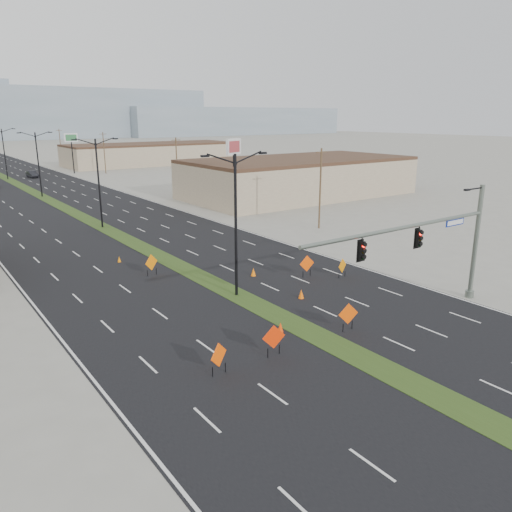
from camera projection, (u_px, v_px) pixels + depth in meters
ground at (362, 359)px, 26.44m from camera, size 600.00×600.00×0.00m
road_surface at (4, 177)px, 104.52m from camera, size 25.00×400.00×0.02m
median_strip at (4, 177)px, 104.52m from camera, size 2.00×400.00×0.04m
building_se_near at (299, 179)px, 79.98m from camera, size 36.00×18.00×5.50m
building_se_far at (152, 155)px, 133.05m from camera, size 44.00×16.00×5.00m
mesa_center at (11, 113)px, 279.43m from camera, size 220.00×50.00×28.00m
mesa_east at (231, 121)px, 351.80m from camera, size 160.00×50.00×18.00m
signal_mast at (436, 241)px, 31.52m from camera, size 16.30×0.60×8.00m
streetlight_0 at (236, 221)px, 34.34m from camera, size 5.15×0.24×10.02m
streetlight_1 at (99, 180)px, 56.21m from camera, size 5.15×0.24×10.02m
streetlight_2 at (38, 162)px, 78.07m from camera, size 5.15×0.24×10.02m
streetlight_3 at (4, 152)px, 99.93m from camera, size 5.15×0.24×10.02m
utility_pole_0 at (320, 188)px, 55.95m from camera, size 1.60×0.20×9.00m
utility_pole_1 at (177, 164)px, 83.28m from camera, size 1.60×0.20×9.00m
utility_pole_2 at (104, 152)px, 110.61m from camera, size 1.60×0.20×9.00m
utility_pole_3 at (60, 145)px, 137.94m from camera, size 1.60×0.20×9.00m
car_mid at (32, 174)px, 104.12m from camera, size 1.79×4.28×1.38m
construction_sign_0 at (219, 356)px, 24.55m from camera, size 1.20×0.55×1.72m
construction_sign_1 at (274, 338)px, 26.47m from camera, size 1.32×0.32×1.78m
construction_sign_2 at (151, 263)px, 39.96m from camera, size 1.25×0.54×1.78m
construction_sign_3 at (348, 315)px, 29.63m from camera, size 1.27×0.39×1.74m
construction_sign_4 at (342, 266)px, 39.56m from camera, size 1.13×0.36×1.55m
construction_sign_5 at (307, 264)px, 39.68m from camera, size 1.32×0.24×1.77m
cone_0 at (280, 327)px, 29.59m from camera, size 0.40×0.40×0.64m
cone_1 at (301, 294)px, 35.09m from camera, size 0.49×0.49×0.66m
cone_2 at (253, 272)px, 40.02m from camera, size 0.49×0.49×0.68m
cone_3 at (119, 259)px, 43.84m from camera, size 0.36×0.36×0.53m
pole_sign_east_near at (234, 152)px, 65.13m from camera, size 3.00×1.62×9.62m
pole_sign_east_far at (71, 141)px, 110.00m from camera, size 2.88×0.83×8.78m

